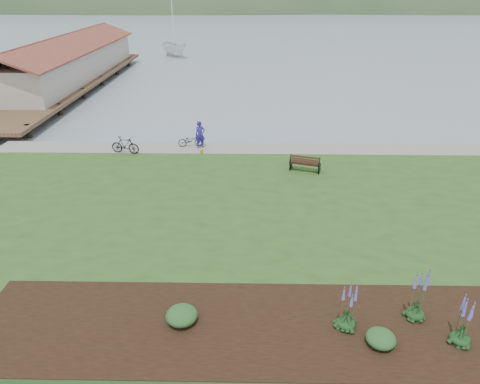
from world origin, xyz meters
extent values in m
plane|color=gray|center=(0.00, 0.00, 0.00)|extent=(600.00, 600.00, 0.00)
cube|color=#264E1B|center=(0.00, -2.00, 0.20)|extent=(34.00, 20.00, 0.40)
cube|color=gray|center=(0.00, 6.90, 0.42)|extent=(34.00, 2.20, 0.03)
cube|color=black|center=(3.00, -9.80, 0.42)|extent=(24.00, 4.40, 0.04)
cube|color=#4C3826|center=(-20.00, 26.00, 0.85)|extent=(8.00, 36.00, 0.30)
cube|color=#B2ADA3|center=(-20.00, 28.00, 2.50)|extent=(6.40, 28.00, 3.00)
cube|color=black|center=(3.44, 3.15, 0.89)|extent=(1.86, 1.12, 0.05)
cube|color=black|center=(3.34, 2.83, 1.22)|extent=(1.73, 0.70, 0.55)
cube|color=black|center=(2.62, 3.41, 0.64)|extent=(0.25, 0.60, 0.48)
cube|color=black|center=(4.26, 2.89, 0.64)|extent=(0.25, 0.60, 0.48)
imported|color=#272092|center=(-3.20, 6.90, 1.50)|extent=(0.95, 0.82, 2.19)
imported|color=black|center=(-3.91, 7.20, 0.84)|extent=(0.87, 1.76, 0.88)
imported|color=black|center=(-8.04, 5.83, 0.97)|extent=(0.88, 1.96, 1.14)
imported|color=silver|center=(-11.33, 47.97, 0.00)|extent=(13.87, 13.89, 25.76)
cube|color=#BC8A16|center=(-3.02, 5.90, 0.53)|extent=(0.20, 0.27, 0.27)
ellipsoid|color=#123316|center=(3.25, -9.78, 0.59)|extent=(0.62, 0.62, 0.31)
cone|color=#5149AA|center=(3.25, -9.78, 1.56)|extent=(0.36, 0.36, 1.62)
ellipsoid|color=#123316|center=(5.66, -9.30, 0.59)|extent=(0.62, 0.62, 0.31)
cone|color=#5149AA|center=(5.66, -9.30, 1.75)|extent=(0.36, 0.36, 2.01)
ellipsoid|color=#123316|center=(6.67, -10.40, 0.59)|extent=(0.62, 0.62, 0.31)
cone|color=#5149AA|center=(6.67, -10.40, 1.48)|extent=(0.36, 0.36, 1.46)
ellipsoid|color=#1E4C21|center=(-2.15, -9.64, 0.70)|extent=(1.06, 1.06, 0.53)
ellipsoid|color=#1E4C21|center=(4.17, -10.51, 0.67)|extent=(0.93, 0.93, 0.47)
camera|label=1|loc=(-0.02, -20.45, 10.64)|focal=32.00mm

